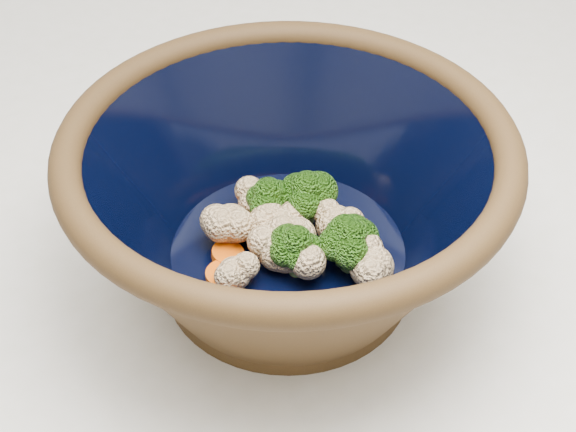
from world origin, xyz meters
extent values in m
cylinder|color=black|center=(-0.08, -0.01, 0.91)|extent=(0.20, 0.20, 0.01)
torus|color=black|center=(-0.08, -0.01, 1.03)|extent=(0.33, 0.33, 0.02)
cylinder|color=black|center=(-0.08, -0.01, 0.93)|extent=(0.19, 0.19, 0.00)
cylinder|color=#608442|center=(-0.05, -0.05, 0.94)|extent=(0.01, 0.01, 0.02)
ellipsoid|color=#326012|center=(-0.05, -0.05, 0.96)|extent=(0.04, 0.04, 0.03)
cylinder|color=#608442|center=(-0.09, -0.04, 0.94)|extent=(0.01, 0.01, 0.02)
ellipsoid|color=#326012|center=(-0.09, -0.04, 0.96)|extent=(0.04, 0.04, 0.03)
cylinder|color=#608442|center=(-0.08, 0.02, 0.94)|extent=(0.01, 0.01, 0.02)
ellipsoid|color=#326012|center=(-0.08, 0.02, 0.96)|extent=(0.04, 0.04, 0.03)
cylinder|color=#608442|center=(-0.05, 0.01, 0.94)|extent=(0.01, 0.01, 0.02)
ellipsoid|color=#326012|center=(-0.05, 0.01, 0.97)|extent=(0.04, 0.04, 0.04)
cylinder|color=#608442|center=(-0.05, -0.05, 0.94)|extent=(0.01, 0.01, 0.02)
ellipsoid|color=#326012|center=(-0.05, -0.05, 0.96)|extent=(0.04, 0.04, 0.03)
sphere|color=beige|center=(-0.08, -0.01, 0.95)|extent=(0.03, 0.03, 0.03)
sphere|color=beige|center=(-0.10, -0.03, 0.95)|extent=(0.03, 0.03, 0.03)
sphere|color=beige|center=(-0.09, 0.03, 0.95)|extent=(0.03, 0.03, 0.03)
sphere|color=beige|center=(-0.11, 0.02, 0.95)|extent=(0.03, 0.03, 0.03)
sphere|color=beige|center=(-0.08, -0.04, 0.95)|extent=(0.03, 0.03, 0.03)
sphere|color=beige|center=(-0.14, -0.03, 0.95)|extent=(0.03, 0.03, 0.03)
sphere|color=beige|center=(-0.08, 0.00, 0.95)|extent=(0.03, 0.03, 0.03)
sphere|color=beige|center=(-0.08, -0.01, 0.95)|extent=(0.03, 0.03, 0.03)
sphere|color=beige|center=(-0.09, 0.00, 0.95)|extent=(0.03, 0.03, 0.03)
sphere|color=beige|center=(-0.05, -0.07, 0.95)|extent=(0.03, 0.03, 0.03)
sphere|color=beige|center=(-0.09, -0.03, 0.95)|extent=(0.03, 0.03, 0.03)
sphere|color=beige|center=(-0.04, -0.02, 0.95)|extent=(0.03, 0.03, 0.03)
cylinder|color=#D95909|center=(-0.08, -0.02, 0.94)|extent=(0.03, 0.03, 0.01)
cylinder|color=#D95909|center=(-0.13, 0.00, 0.94)|extent=(0.03, 0.03, 0.01)
cylinder|color=#D95909|center=(-0.14, -0.02, 0.94)|extent=(0.03, 0.03, 0.01)
cylinder|color=#D95909|center=(-0.11, 0.03, 0.94)|extent=(0.03, 0.03, 0.01)
cylinder|color=#D95909|center=(-0.15, -0.04, 0.94)|extent=(0.03, 0.03, 0.01)
cylinder|color=#D95909|center=(-0.03, -0.02, 0.94)|extent=(0.03, 0.03, 0.01)
cylinder|color=#D95909|center=(-0.07, 0.03, 0.94)|extent=(0.03, 0.03, 0.01)
cylinder|color=#D95909|center=(-0.08, -0.01, 0.94)|extent=(0.03, 0.03, 0.01)
camera|label=1|loc=(-0.31, -0.40, 1.37)|focal=50.00mm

